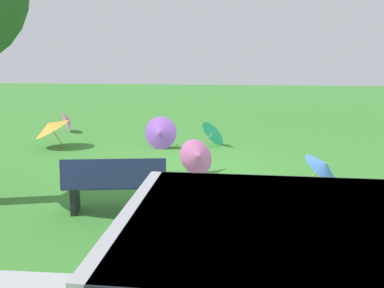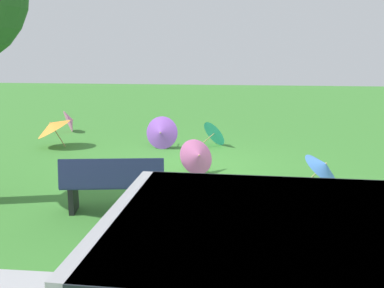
% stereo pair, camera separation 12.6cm
% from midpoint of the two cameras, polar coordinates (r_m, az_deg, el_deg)
% --- Properties ---
extents(ground, '(40.00, 40.00, 0.00)m').
position_cam_midpoint_polar(ground, '(9.84, -0.93, -2.96)').
color(ground, '#387A2D').
extents(park_bench, '(1.65, 0.72, 0.90)m').
position_cam_midpoint_polar(park_bench, '(7.26, -9.31, -4.94)').
color(park_bench, navy).
rests_on(park_bench, ground).
extents(parasol_purple_0, '(0.86, 0.79, 0.84)m').
position_cam_midpoint_polar(parasol_purple_0, '(11.49, -3.55, 1.41)').
color(parasol_purple_0, tan).
rests_on(parasol_purple_0, ground).
extents(parasol_teal_0, '(0.83, 0.86, 0.69)m').
position_cam_midpoint_polar(parasol_teal_0, '(11.90, 3.25, 1.45)').
color(parasol_teal_0, tan).
rests_on(parasol_teal_0, ground).
extents(parasol_blue_1, '(0.77, 0.72, 0.62)m').
position_cam_midpoint_polar(parasol_blue_1, '(7.05, 4.42, -6.10)').
color(parasol_blue_1, tan).
rests_on(parasol_blue_1, ground).
extents(parasol_pink_0, '(0.73, 0.76, 0.69)m').
position_cam_midpoint_polar(parasol_pink_0, '(14.22, -14.66, 2.86)').
color(parasol_pink_0, tan).
rests_on(parasol_pink_0, ground).
extents(parasol_pink_1, '(0.87, 0.82, 0.73)m').
position_cam_midpoint_polar(parasol_pink_1, '(9.32, 1.10, -1.52)').
color(parasol_pink_1, tan).
rests_on(parasol_pink_1, ground).
extents(parasol_orange_1, '(1.13, 1.14, 0.86)m').
position_cam_midpoint_polar(parasol_orange_1, '(12.16, -16.72, 2.16)').
color(parasol_orange_1, tan).
rests_on(parasol_orange_1, ground).
extents(parasol_blue_2, '(0.90, 0.94, 0.66)m').
position_cam_midpoint_polar(parasol_blue_2, '(8.93, 16.41, -2.68)').
color(parasol_blue_2, tan).
rests_on(parasol_blue_2, ground).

